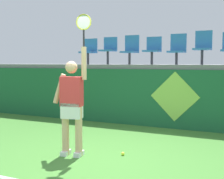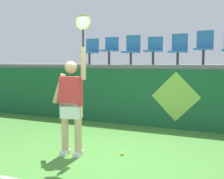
% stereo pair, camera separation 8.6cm
% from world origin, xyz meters
% --- Properties ---
extents(ground_plane, '(40.00, 40.00, 0.00)m').
position_xyz_m(ground_plane, '(0.00, 0.00, 0.00)').
color(ground_plane, '#3D752D').
extents(court_back_wall, '(13.74, 0.20, 1.52)m').
position_xyz_m(court_back_wall, '(0.00, 3.24, 0.76)').
color(court_back_wall, '#195633').
rests_on(court_back_wall, ground_plane).
extents(spectator_platform, '(13.74, 2.67, 0.12)m').
position_xyz_m(spectator_platform, '(0.00, 4.53, 1.58)').
color(spectator_platform, slate).
rests_on(spectator_platform, court_back_wall).
extents(tennis_player, '(0.75, 0.33, 2.54)m').
position_xyz_m(tennis_player, '(-0.55, 0.04, 0.98)').
color(tennis_player, white).
rests_on(tennis_player, ground_plane).
extents(tennis_ball, '(0.07, 0.07, 0.07)m').
position_xyz_m(tennis_ball, '(0.28, 0.43, 0.03)').
color(tennis_ball, '#D1E533').
rests_on(tennis_ball, ground_plane).
extents(water_bottle, '(0.08, 0.08, 0.23)m').
position_xyz_m(water_bottle, '(-2.27, 3.40, 1.75)').
color(water_bottle, white).
rests_on(water_bottle, spectator_platform).
extents(stadium_chair_0, '(0.44, 0.42, 0.80)m').
position_xyz_m(stadium_chair_0, '(-2.40, 3.88, 2.08)').
color(stadium_chair_0, '#38383D').
rests_on(stadium_chair_0, spectator_platform).
extents(stadium_chair_1, '(0.44, 0.42, 0.83)m').
position_xyz_m(stadium_chair_1, '(-1.72, 3.87, 2.11)').
color(stadium_chair_1, '#38383D').
rests_on(stadium_chair_1, spectator_platform).
extents(stadium_chair_2, '(0.44, 0.42, 0.86)m').
position_xyz_m(stadium_chair_2, '(-1.01, 3.88, 2.09)').
color(stadium_chair_2, '#38383D').
rests_on(stadium_chair_2, spectator_platform).
extents(stadium_chair_3, '(0.44, 0.42, 0.79)m').
position_xyz_m(stadium_chair_3, '(-0.33, 3.87, 2.08)').
color(stadium_chair_3, '#38383D').
rests_on(stadium_chair_3, spectator_platform).
extents(stadium_chair_4, '(0.44, 0.42, 0.85)m').
position_xyz_m(stadium_chair_4, '(0.37, 3.88, 2.08)').
color(stadium_chair_4, '#38383D').
rests_on(stadium_chair_4, spectator_platform).
extents(stadium_chair_5, '(0.44, 0.42, 0.90)m').
position_xyz_m(stadium_chair_5, '(1.05, 3.88, 2.13)').
color(stadium_chair_5, '#38383D').
rests_on(stadium_chair_5, spectator_platform).
extents(wall_signage_mount, '(1.27, 0.01, 1.47)m').
position_xyz_m(wall_signage_mount, '(0.52, 3.14, 0.00)').
color(wall_signage_mount, '#195633').
rests_on(wall_signage_mount, ground_plane).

